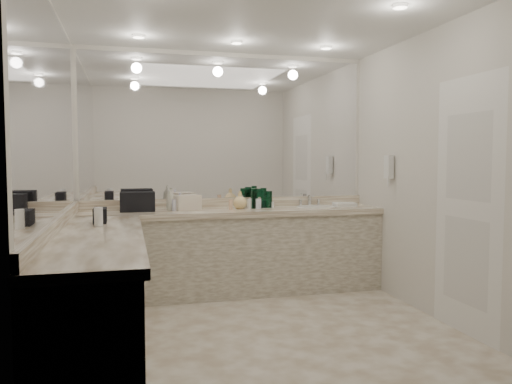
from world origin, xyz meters
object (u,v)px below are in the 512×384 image
object	(u,v)px
soap_bottle_c	(240,200)
black_toiletry_bag	(138,202)
sink	(316,207)
hand_towel	(345,204)
soap_bottle_a	(170,199)
soap_bottle_b	(180,201)
wall_phone	(389,167)
cream_cosmetic_case	(186,202)

from	to	relation	value
soap_bottle_c	black_toiletry_bag	bearing A→B (deg)	179.92
sink	soap_bottle_c	xyz separation A→B (m)	(-0.86, 0.03, 0.10)
soap_bottle_c	hand_towel	bearing A→B (deg)	-1.20
soap_bottle_a	soap_bottle_b	distance (m)	0.10
wall_phone	soap_bottle_a	distance (m)	2.29
hand_towel	wall_phone	bearing A→B (deg)	-62.78
wall_phone	cream_cosmetic_case	xyz separation A→B (m)	(-2.03, 0.56, -0.37)
cream_cosmetic_case	soap_bottle_b	distance (m)	0.08
sink	black_toiletry_bag	size ratio (longest dim) A/B	1.28
sink	soap_bottle_c	distance (m)	0.86
black_toiletry_bag	soap_bottle_c	size ratio (longest dim) A/B	1.83
cream_cosmetic_case	soap_bottle_a	bearing A→B (deg)	158.62
sink	wall_phone	distance (m)	0.91
soap_bottle_a	sink	bearing A→B (deg)	-1.92
soap_bottle_a	soap_bottle_b	bearing A→B (deg)	-21.22
cream_cosmetic_case	hand_towel	bearing A→B (deg)	-24.70
soap_bottle_a	soap_bottle_c	distance (m)	0.74
sink	hand_towel	size ratio (longest dim) A/B	1.82
hand_towel	soap_bottle_a	bearing A→B (deg)	178.60
wall_phone	soap_bottle_a	size ratio (longest dim) A/B	1.03
hand_towel	soap_bottle_b	distance (m)	1.85
cream_cosmetic_case	sink	bearing A→B (deg)	-25.35
sink	wall_phone	xyz separation A→B (m)	(0.61, -0.50, 0.46)
cream_cosmetic_case	soap_bottle_c	bearing A→B (deg)	-25.73
black_toiletry_bag	hand_towel	distance (m)	2.27
black_toiletry_bag	soap_bottle_c	distance (m)	1.07
soap_bottle_c	soap_bottle_a	bearing A→B (deg)	178.26
soap_bottle_b	sink	bearing A→B (deg)	-0.66
soap_bottle_a	soap_bottle_b	xyz separation A→B (m)	(0.09, -0.04, -0.02)
sink	cream_cosmetic_case	distance (m)	1.43
hand_towel	soap_bottle_b	size ratio (longest dim) A/B	1.30
wall_phone	cream_cosmetic_case	bearing A→B (deg)	164.65
black_toiletry_bag	soap_bottle_b	bearing A→B (deg)	-2.08
black_toiletry_bag	cream_cosmetic_case	bearing A→B (deg)	2.93
hand_towel	soap_bottle_a	size ratio (longest dim) A/B	1.04
sink	cream_cosmetic_case	xyz separation A→B (m)	(-1.43, 0.06, 0.08)
wall_phone	black_toiletry_bag	world-z (taller)	wall_phone
soap_bottle_a	cream_cosmetic_case	bearing A→B (deg)	1.64
soap_bottle_a	soap_bottle_c	xyz separation A→B (m)	(0.74, -0.02, -0.02)
sink	hand_towel	bearing A→B (deg)	0.98
hand_towel	soap_bottle_a	world-z (taller)	soap_bottle_a
soap_bottle_a	wall_phone	bearing A→B (deg)	-14.13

